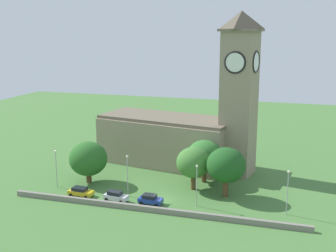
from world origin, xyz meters
The scene contains 14 objects.
ground_plane centered at (0.00, 15.00, 0.00)m, with size 200.00×200.00×0.00m, color #477538.
church centered at (-1.50, 21.03, 8.32)m, with size 36.50×18.13×33.48m.
quay_barrier centered at (0.00, -5.69, 0.47)m, with size 51.90×0.70×0.95m, color gray.
car_yellow centered at (-14.81, -2.60, 0.83)m, with size 4.73×2.48×1.64m.
car_white centered at (-7.64, -3.03, 0.93)m, with size 4.54×2.47×1.85m.
car_blue centered at (-1.31, -2.52, 0.88)m, with size 4.24×2.41×1.75m.
streetlamp_west_end centered at (-21.33, 0.21, 4.91)m, with size 0.44×0.44×7.40m.
streetlamp_west_mid centered at (-6.47, -0.14, 5.11)m, with size 0.44×0.44×7.77m.
streetlamp_central centered at (6.62, -1.04, 4.93)m, with size 0.44×0.44×7.46m.
streetlamp_east_mid centered at (21.63, -0.20, 5.03)m, with size 0.44×0.44×7.63m.
tree_riverside_west centered at (-16.63, 4.39, 4.94)m, with size 7.54×7.54×8.35m.
tree_churchyard centered at (5.23, 11.44, 5.38)m, with size 7.01×7.01×8.56m.
tree_by_tower centered at (10.64, 4.84, 5.96)m, with size 7.09×7.09×9.20m.
tree_riverside_east centered at (4.15, 6.77, 5.31)m, with size 6.49×6.49×8.27m.
Camera 1 is at (22.65, -70.85, 30.09)m, focal length 47.16 mm.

